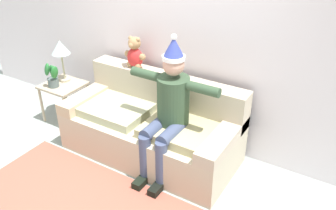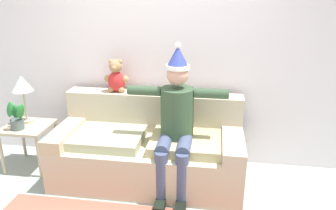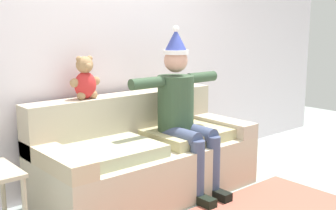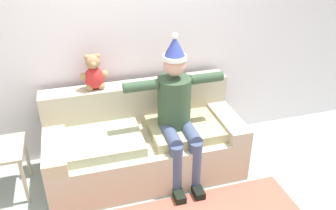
% 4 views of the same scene
% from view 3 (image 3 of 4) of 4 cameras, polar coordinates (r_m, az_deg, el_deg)
% --- Properties ---
extents(back_wall, '(7.00, 0.10, 2.70)m').
position_cam_3_polar(back_wall, '(4.15, -7.93, 8.04)').
color(back_wall, silver).
rests_on(back_wall, ground_plane).
extents(couch, '(2.01, 0.92, 0.90)m').
position_cam_3_polar(couch, '(3.89, -3.21, -7.10)').
color(couch, '#BDAF96').
rests_on(couch, ground_plane).
extents(person_seated, '(1.02, 0.77, 1.54)m').
position_cam_3_polar(person_seated, '(3.85, 2.00, -0.51)').
color(person_seated, '#324932').
rests_on(person_seated, ground_plane).
extents(teddy_bear, '(0.29, 0.17, 0.38)m').
position_cam_3_polar(teddy_bear, '(3.74, -11.23, 3.42)').
color(teddy_bear, red).
rests_on(teddy_bear, couch).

